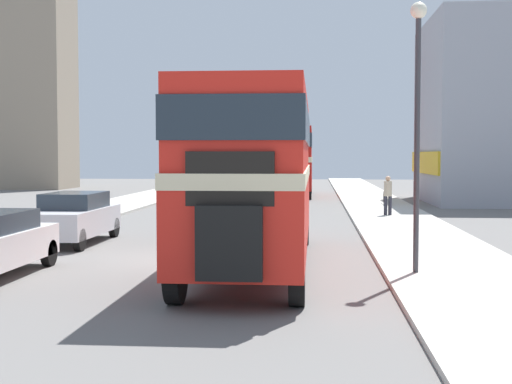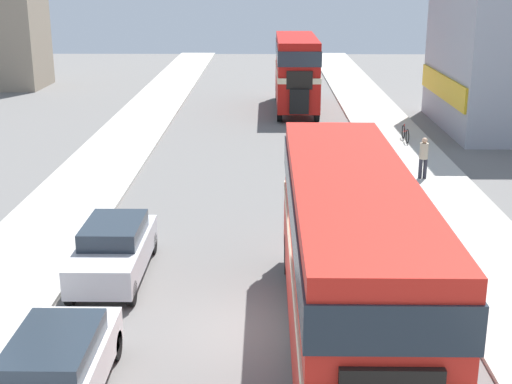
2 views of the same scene
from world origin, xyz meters
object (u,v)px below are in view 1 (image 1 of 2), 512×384
object	(u,v)px
double_decker_bus	(256,165)
street_lamp	(418,97)
bus_distant	(294,156)
bicycle_on_pavement	(385,197)
car_parked_mid	(74,217)
pedestrian_walking	(388,193)

from	to	relation	value
double_decker_bus	street_lamp	bearing A→B (deg)	-19.32
bus_distant	bicycle_on_pavement	bearing A→B (deg)	-60.65
double_decker_bus	bicycle_on_pavement	distance (m)	21.02
bus_distant	car_parked_mid	xyz separation A→B (m)	(-5.96, -25.19, -1.83)
double_decker_bus	car_parked_mid	size ratio (longest dim) A/B	2.50
bus_distant	pedestrian_walking	size ratio (longest dim) A/B	5.54
double_decker_bus	car_parked_mid	bearing A→B (deg)	145.47
double_decker_bus	bicycle_on_pavement	world-z (taller)	double_decker_bus
double_decker_bus	bus_distant	bearing A→B (deg)	89.90
double_decker_bus	bicycle_on_pavement	xyz separation A→B (m)	(5.08, 20.30, -1.97)
bus_distant	bicycle_on_pavement	size ratio (longest dim) A/B	5.26
pedestrian_walking	bicycle_on_pavement	bearing A→B (deg)	85.25
pedestrian_walking	double_decker_bus	bearing A→B (deg)	-108.38
car_parked_mid	bus_distant	bearing A→B (deg)	76.69
double_decker_bus	bicycle_on_pavement	bearing A→B (deg)	75.95
bus_distant	car_parked_mid	world-z (taller)	bus_distant
double_decker_bus	car_parked_mid	distance (m)	7.36
bus_distant	car_parked_mid	bearing A→B (deg)	-103.31
bus_distant	street_lamp	bearing A→B (deg)	-83.33
bus_distant	bicycle_on_pavement	distance (m)	10.48
car_parked_mid	pedestrian_walking	xyz separation A→B (m)	(10.43, 9.56, 0.27)
bicycle_on_pavement	street_lamp	xyz separation A→B (m)	(-1.46, -21.57, 3.47)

